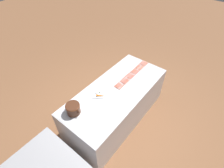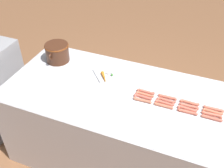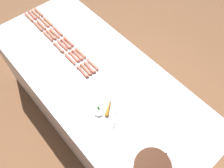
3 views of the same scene
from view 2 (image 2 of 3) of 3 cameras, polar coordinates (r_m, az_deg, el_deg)
The scene contains 21 objects.
ground_plane at distance 2.98m, azimuth 3.53°, elevation -15.14°, with size 20.00×20.00×0.00m, color brown.
griddle_counter at distance 2.64m, azimuth 3.89°, elevation -9.53°, with size 1.01×2.31×0.87m.
hot_dog_2 at distance 2.25m, azimuth 20.42°, elevation -6.80°, with size 0.03×0.16×0.03m.
hot_dog_3 at distance 2.25m, azimuth 15.71°, elevation -5.71°, with size 0.03×0.16×0.03m.
hot_dog_4 at distance 2.26m, azimuth 10.88°, elevation -4.54°, with size 0.03×0.16×0.03m.
hot_dog_5 at distance 2.28m, azimuth 6.47°, elevation -3.44°, with size 0.03×0.16×0.03m.
hot_dog_8 at distance 2.28m, azimuth 20.42°, elevation -6.13°, with size 0.03×0.16×0.03m.
hot_dog_9 at distance 2.27m, azimuth 15.70°, elevation -5.07°, with size 0.04×0.16×0.03m.
hot_dog_10 at distance 2.28m, azimuth 11.10°, elevation -3.96°, with size 0.03×0.16×0.03m.
hot_dog_11 at distance 2.31m, azimuth 6.56°, elevation -2.76°, with size 0.03×0.16×0.03m.
hot_dog_14 at distance 2.31m, azimuth 20.58°, elevation -5.52°, with size 0.03×0.16×0.03m.
hot_dog_15 at distance 2.30m, azimuth 16.03°, elevation -4.51°, with size 0.03×0.16×0.03m.
hot_dog_16 at distance 2.31m, azimuth 11.43°, elevation -3.40°, with size 0.04×0.16×0.03m.
hot_dog_17 at distance 2.34m, azimuth 6.98°, elevation -2.21°, with size 0.03×0.16×0.03m.
hot_dog_20 at distance 2.34m, azimuth 20.74°, elevation -4.96°, with size 0.03×0.16×0.03m.
hot_dog_21 at distance 2.34m, azimuth 16.13°, elevation -3.81°, with size 0.03×0.16×0.03m.
hot_dog_22 at distance 2.35m, azimuth 11.69°, elevation -2.74°, with size 0.03×0.16×0.03m.
hot_dog_23 at distance 2.37m, azimuth 7.16°, elevation -1.63°, with size 0.03×0.16×0.03m.
bean_pot at distance 2.78m, azimuth -11.56°, elevation 6.76°, with size 0.30×0.24×0.19m.
serving_spoon at distance 2.57m, azimuth -1.51°, elevation 2.25°, with size 0.22×0.21×0.02m.
carrot at distance 2.51m, azimuth -1.56°, elevation 1.40°, with size 0.16×0.13×0.03m.
Camera 2 is at (-1.71, -0.50, 2.39)m, focal length 43.06 mm.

